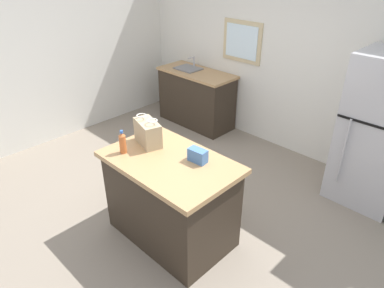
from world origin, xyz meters
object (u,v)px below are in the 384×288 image
(small_box, at_px, (198,155))
(bottle, at_px, (123,143))
(refrigerator, at_px, (379,132))
(shopping_bag, at_px, (148,133))
(kitchen_island, at_px, (171,199))

(small_box, height_order, bottle, bottle)
(refrigerator, distance_m, shopping_bag, 2.54)
(refrigerator, bearing_deg, kitchen_island, -119.43)
(refrigerator, bearing_deg, small_box, -116.84)
(refrigerator, distance_m, bottle, 2.78)
(shopping_bag, relative_size, small_box, 2.07)
(kitchen_island, xyz_separation_m, refrigerator, (1.17, 2.07, 0.41))
(kitchen_island, xyz_separation_m, small_box, (0.20, 0.17, 0.52))
(shopping_bag, bearing_deg, refrigerator, 52.27)
(kitchen_island, distance_m, small_box, 0.58)
(bottle, bearing_deg, kitchen_island, 27.36)
(shopping_bag, bearing_deg, small_box, 9.82)
(refrigerator, bearing_deg, bottle, -124.76)
(small_box, xyz_separation_m, bottle, (-0.62, -0.38, 0.04))
(shopping_bag, bearing_deg, bottle, -97.13)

